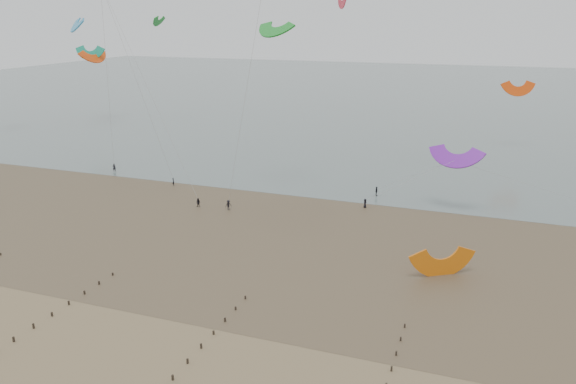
{
  "coord_description": "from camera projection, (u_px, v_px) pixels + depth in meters",
  "views": [
    {
      "loc": [
        27.97,
        -40.17,
        30.84
      ],
      "look_at": [
        3.39,
        28.0,
        8.0
      ],
      "focal_mm": 35.0,
      "sensor_mm": 36.0,
      "label": 1
    }
  ],
  "objects": [
    {
      "name": "kitesurfer_lead",
      "position": [
        173.0,
        182.0,
        106.24
      ],
      "size": [
        0.65,
        0.63,
        1.5
      ],
      "primitive_type": "imported",
      "rotation": [
        0.0,
        0.0,
        2.44
      ],
      "color": "black",
      "rests_on": "ground"
    },
    {
      "name": "kitesurfers",
      "position": [
        434.0,
        206.0,
        92.3
      ],
      "size": [
        137.5,
        20.92,
        1.85
      ],
      "color": "black",
      "rests_on": "ground"
    },
    {
      "name": "grounded_kite",
      "position": [
        441.0,
        275.0,
        69.71
      ],
      "size": [
        9.14,
        8.64,
        3.99
      ],
      "primitive_type": null,
      "rotation": [
        1.54,
        0.0,
        0.56
      ],
      "color": "orange",
      "rests_on": "ground"
    },
    {
      "name": "kites_airborne",
      "position": [
        317.0,
        54.0,
        127.59
      ],
      "size": [
        248.1,
        108.52,
        35.91
      ],
      "color": "#A4236F",
      "rests_on": "ground"
    },
    {
      "name": "ground",
      "position": [
        157.0,
        349.0,
        54.36
      ],
      "size": [
        500.0,
        500.0,
        0.0
      ],
      "primitive_type": "plane",
      "color": "brown",
      "rests_on": "ground"
    },
    {
      "name": "sea_and_shore",
      "position": [
        257.0,
        225.0,
        86.54
      ],
      "size": [
        500.0,
        665.0,
        0.03
      ],
      "color": "#475654",
      "rests_on": "ground"
    }
  ]
}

